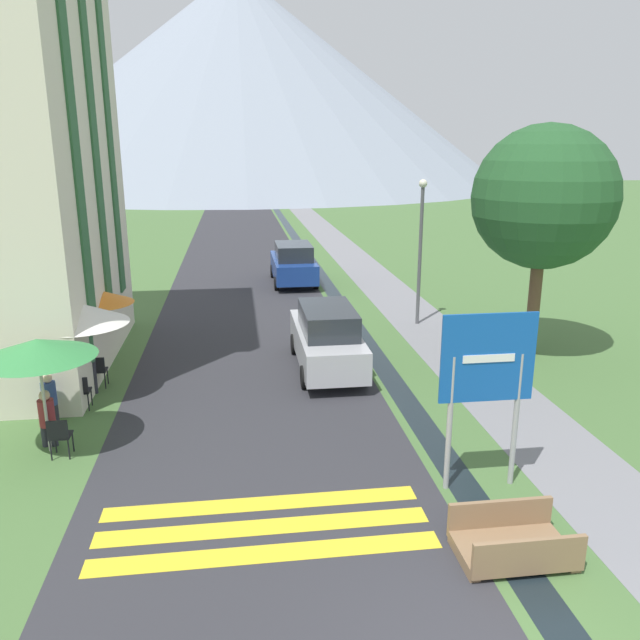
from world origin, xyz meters
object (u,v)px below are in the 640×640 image
Objects in this scene: footbridge at (513,544)px; person_seated_near at (49,396)px; streetlamp at (421,240)px; cafe_chair_far_left at (98,369)px; cafe_umbrella_front_green at (37,348)px; cafe_umbrella_rear_orange at (97,297)px; tree_by_path at (544,198)px; person_standing_terrace at (88,356)px; cafe_chair_middle at (81,390)px; cafe_chair_nearest at (59,434)px; cafe_umbrella_middle_white at (78,313)px; road_sign at (487,375)px; person_seated_far at (47,415)px; parked_car_near at (327,338)px; parked_car_far at (293,263)px.

footbridge is 10.12m from person_seated_near.
streetlamp reaches higher than person_seated_near.
cafe_umbrella_front_green is (-0.30, -3.43, 1.69)m from cafe_chair_far_left.
cafe_umbrella_rear_orange is (-7.82, 9.59, 1.81)m from footbridge.
cafe_chair_far_left is 12.94m from tree_by_path.
person_standing_terrace is at bearing 86.65° from cafe_umbrella_front_green.
cafe_chair_far_left is 0.13× the size of tree_by_path.
cafe_chair_middle is 1.00× the size of cafe_chair_nearest.
cafe_umbrella_front_green is 0.99× the size of cafe_umbrella_middle_white.
road_sign is 11.06m from cafe_umbrella_rear_orange.
cafe_umbrella_middle_white is 0.49× the size of streetlamp.
person_seated_near is (-8.50, 3.84, -1.50)m from road_sign.
streetlamp is (10.18, 7.96, 2.27)m from person_seated_far.
person_standing_terrace reaches higher than footbridge.
cafe_umbrella_middle_white reaches higher than person_seated_far.
parked_car_near is 3.76× the size of person_seated_near.
road_sign is 9.63m from cafe_umbrella_middle_white.
person_standing_terrace is (-8.01, 5.56, -1.16)m from road_sign.
cafe_chair_middle is 2.38m from cafe_chair_nearest.
road_sign is at bearing -16.91° from cafe_umbrella_front_green.
cafe_umbrella_middle_white reaches higher than person_seated_near.
cafe_umbrella_front_green is 1.54m from person_seated_far.
cafe_chair_nearest is 0.38× the size of cafe_umbrella_rear_orange.
cafe_umbrella_front_green is 2.00× the size of person_seated_near.
streetlamp reaches higher than parked_car_near.
cafe_umbrella_middle_white is (-0.18, 3.14, 1.65)m from cafe_chair_nearest.
tree_by_path is at bearing -2.62° from cafe_umbrella_rear_orange.
cafe_umbrella_front_green is at bearing 163.09° from road_sign.
cafe_umbrella_rear_orange is 1.30× the size of person_standing_terrace.
cafe_chair_far_left is at bearing 85.01° from cafe_umbrella_front_green.
parked_car_far reaches higher than footbridge.
cafe_umbrella_front_green is 1.94× the size of person_seated_far.
tree_by_path is (12.58, 4.27, 3.93)m from person_seated_far.
road_sign is 0.66× the size of streetlamp.
person_seated_far is at bearing 119.57° from cafe_chair_nearest.
parked_car_near is 1.02× the size of parked_car_far.
cafe_chair_far_left is 0.17× the size of streetlamp.
road_sign is 3.87× the size of cafe_chair_middle.
cafe_umbrella_middle_white is (-6.32, -12.59, 1.26)m from parked_car_far.
footbridge is at bearing -35.50° from person_seated_near.
road_sign is 1.91× the size of person_standing_terrace.
parked_car_far is 16.89m from cafe_chair_nearest.
road_sign is 8.32m from cafe_chair_nearest.
person_seated_far reaches higher than cafe_chair_middle.
tree_by_path is at bearing 58.16° from road_sign.
road_sign is 9.45m from person_seated_near.
footbridge is at bearing -44.46° from person_standing_terrace.
road_sign reaches higher than person_standing_terrace.
parked_car_near is 5.29× the size of cafe_chair_middle.
person_seated_near is 1.82m from person_standing_terrace.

